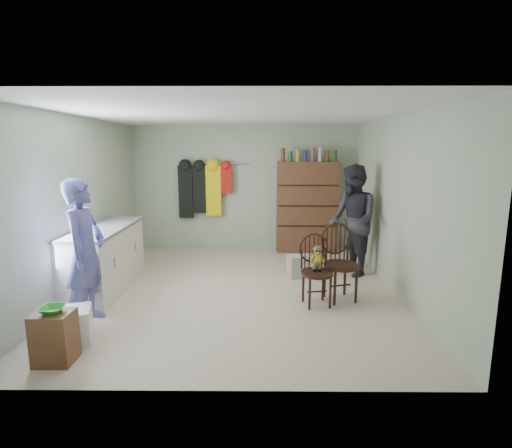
{
  "coord_description": "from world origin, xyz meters",
  "views": [
    {
      "loc": [
        0.3,
        -5.59,
        2.04
      ],
      "look_at": [
        0.25,
        0.2,
        0.95
      ],
      "focal_mm": 28.0,
      "sensor_mm": 36.0,
      "label": 1
    }
  ],
  "objects_px": {
    "counter": "(105,259)",
    "chair_far": "(339,259)",
    "chair_front": "(316,265)",
    "dresser": "(307,206)"
  },
  "relations": [
    {
      "from": "chair_front",
      "to": "counter",
      "type": "bearing_deg",
      "value": 159.69
    },
    {
      "from": "chair_far",
      "to": "dresser",
      "type": "height_order",
      "value": "dresser"
    },
    {
      "from": "chair_far",
      "to": "dresser",
      "type": "relative_size",
      "value": 0.51
    },
    {
      "from": "counter",
      "to": "chair_far",
      "type": "distance_m",
      "value": 3.36
    },
    {
      "from": "counter",
      "to": "chair_front",
      "type": "xyz_separation_m",
      "value": [
        3.0,
        -0.52,
        0.06
      ]
    },
    {
      "from": "counter",
      "to": "chair_front",
      "type": "height_order",
      "value": "same"
    },
    {
      "from": "counter",
      "to": "chair_far",
      "type": "xyz_separation_m",
      "value": [
        3.34,
        -0.32,
        0.09
      ]
    },
    {
      "from": "chair_front",
      "to": "chair_far",
      "type": "xyz_separation_m",
      "value": [
        0.34,
        0.2,
        0.03
      ]
    },
    {
      "from": "dresser",
      "to": "chair_front",
      "type": "bearing_deg",
      "value": -94.07
    },
    {
      "from": "chair_front",
      "to": "dresser",
      "type": "xyz_separation_m",
      "value": [
        0.2,
        2.82,
        0.38
      ]
    }
  ]
}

